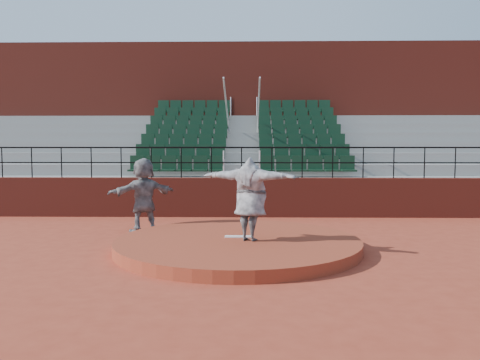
% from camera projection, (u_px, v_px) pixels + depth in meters
% --- Properties ---
extents(ground, '(90.00, 90.00, 0.00)m').
position_uv_depth(ground, '(238.00, 249.00, 10.56)').
color(ground, '#983622').
rests_on(ground, ground).
extents(pitchers_mound, '(5.50, 5.50, 0.25)m').
position_uv_depth(pitchers_mound, '(238.00, 244.00, 10.56)').
color(pitchers_mound, maroon).
rests_on(pitchers_mound, ground).
extents(pitching_rubber, '(0.60, 0.15, 0.03)m').
position_uv_depth(pitching_rubber, '(238.00, 237.00, 10.70)').
color(pitching_rubber, white).
rests_on(pitching_rubber, pitchers_mound).
extents(boundary_wall, '(24.00, 0.30, 1.30)m').
position_uv_depth(boundary_wall, '(242.00, 197.00, 15.51)').
color(boundary_wall, maroon).
rests_on(boundary_wall, ground).
extents(wall_railing, '(24.04, 0.05, 1.03)m').
position_uv_depth(wall_railing, '(242.00, 156.00, 15.41)').
color(wall_railing, black).
rests_on(wall_railing, boundary_wall).
extents(seating_deck, '(24.00, 5.97, 4.63)m').
position_uv_depth(seating_deck, '(243.00, 169.00, 19.09)').
color(seating_deck, gray).
rests_on(seating_deck, ground).
extents(press_box_facade, '(24.00, 3.00, 7.10)m').
position_uv_depth(press_box_facade, '(244.00, 122.00, 22.88)').
color(press_box_facade, maroon).
rests_on(press_box_facade, ground).
extents(pitcher, '(2.32, 1.41, 1.83)m').
position_uv_depth(pitcher, '(250.00, 199.00, 10.28)').
color(pitcher, black).
rests_on(pitcher, pitchers_mound).
extents(fielder, '(1.91, 1.51, 2.02)m').
position_uv_depth(fielder, '(143.00, 195.00, 12.74)').
color(fielder, black).
rests_on(fielder, ground).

